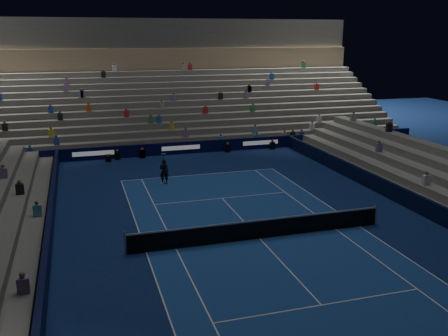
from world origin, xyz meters
TOP-DOWN VIEW (x-y plane):
  - ground at (0.00, 0.00)m, footprint 90.00×90.00m
  - court_surface at (0.00, 0.00)m, footprint 10.97×23.77m
  - sponsor_barrier_far at (0.00, 18.50)m, footprint 44.00×0.25m
  - sponsor_barrier_east at (9.70, 0.00)m, footprint 0.25×37.00m
  - sponsor_barrier_west at (-9.70, 0.00)m, footprint 0.25×37.00m
  - grandstand_main at (0.00, 27.90)m, footprint 44.00×15.20m
  - tennis_net at (0.00, 0.00)m, footprint 12.90×0.10m
  - tennis_player at (-2.79, 10.45)m, footprint 0.70×0.57m
  - broadcast_camera at (-5.92, 17.60)m, footprint 0.42×0.84m

SIDE VIEW (x-z plane):
  - ground at x=0.00m, z-range 0.00..0.00m
  - court_surface at x=0.00m, z-range 0.00..0.01m
  - broadcast_camera at x=-5.92m, z-range 0.01..0.53m
  - sponsor_barrier_far at x=0.00m, z-range 0.00..1.00m
  - sponsor_barrier_east at x=9.70m, z-range 0.00..1.00m
  - sponsor_barrier_west at x=-9.70m, z-range 0.00..1.00m
  - tennis_net at x=0.00m, z-range -0.05..1.05m
  - tennis_player at x=-2.79m, z-range 0.00..1.66m
  - grandstand_main at x=0.00m, z-range -2.22..8.98m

